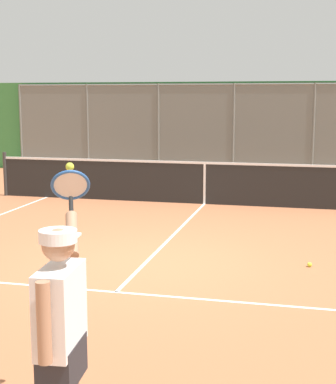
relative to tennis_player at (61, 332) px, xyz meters
name	(u,v)px	position (x,y,z in m)	size (l,w,h in m)	color
ground_plane	(146,263)	(0.79, -4.72, -0.93)	(60.00, 60.00, 0.00)	#A8603D
court_line_markings	(112,297)	(0.79, -3.21, -0.93)	(7.78, 11.36, 0.01)	white
fence_backdrop	(236,128)	(0.79, -15.19, 0.49)	(17.17, 1.37, 2.86)	slate
tennis_net	(205,182)	(0.79, -9.61, -0.44)	(10.00, 0.09, 1.07)	#2D2D2D
tennis_player	(61,332)	(0.00, 0.00, 0.00)	(0.56, 1.33, 1.90)	black
tennis_ball_by_sideline	(310,265)	(-1.54, -5.07, -0.90)	(0.07, 0.07, 0.07)	#CCDB33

